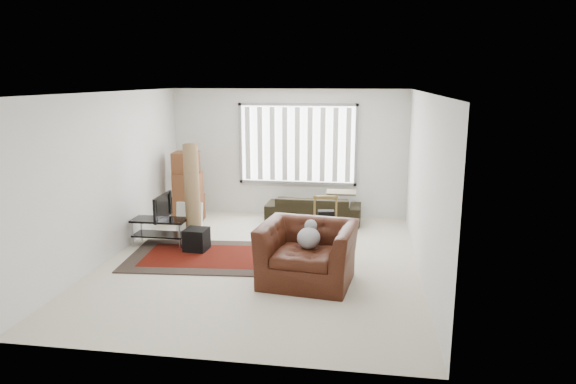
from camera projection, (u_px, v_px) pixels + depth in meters
The scene contains 11 objects.
room at pixel (268, 150), 8.42m from camera, with size 6.00×6.02×2.71m.
persian_rug at pixel (205, 256), 8.53m from camera, with size 2.61×1.86×0.02m.
tv_stand at pixel (160, 226), 9.09m from camera, with size 0.96×0.43×0.48m.
tv at pixel (159, 207), 9.02m from camera, with size 0.78×0.10×0.45m, color black.
subwoofer at pixel (197, 239), 8.79m from camera, with size 0.38×0.38×0.38m, color black.
moving_boxes at pixel (188, 189), 10.55m from camera, with size 0.63×0.58×1.45m.
white_flatpack at pixel (189, 219), 9.69m from camera, with size 0.49×0.07×0.63m, color silver.
rolled_rug at pixel (192, 194), 9.19m from camera, with size 0.27×0.27×1.79m, color brown.
sofa at pixel (313, 205), 10.52m from camera, with size 1.92×0.83×0.74m, color black.
side_chair at pixel (326, 219), 9.06m from camera, with size 0.52×0.52×0.86m.
armchair at pixel (308, 249), 7.41m from camera, with size 1.47×1.32×0.99m.
Camera 1 is at (1.61, -7.72, 2.91)m, focal length 32.00 mm.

